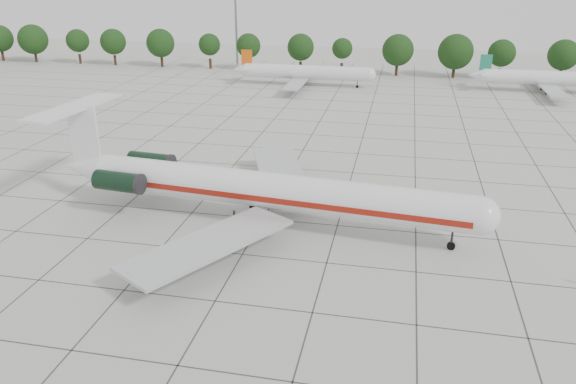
% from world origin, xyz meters
% --- Properties ---
extents(ground, '(260.00, 260.00, 0.00)m').
position_xyz_m(ground, '(0.00, 0.00, 0.00)').
color(ground, beige).
rests_on(ground, ground).
extents(apron_joints, '(170.00, 170.00, 0.02)m').
position_xyz_m(apron_joints, '(0.00, 15.00, 0.01)').
color(apron_joints, '#383838').
rests_on(apron_joints, ground).
extents(main_airliner, '(47.22, 36.98, 11.08)m').
position_xyz_m(main_airliner, '(-1.01, -0.96, 3.91)').
color(main_airliner, silver).
rests_on(main_airliner, ground).
extents(bg_airliner_c, '(28.24, 27.20, 7.40)m').
position_xyz_m(bg_airliner_c, '(-7.60, 68.89, 2.91)').
color(bg_airliner_c, silver).
rests_on(bg_airliner_c, ground).
extents(bg_airliner_d, '(28.24, 27.20, 7.40)m').
position_xyz_m(bg_airliner_d, '(43.49, 72.56, 2.91)').
color(bg_airliner_d, silver).
rests_on(bg_airliner_d, ground).
extents(tree_line, '(249.86, 8.44, 10.22)m').
position_xyz_m(tree_line, '(-11.68, 85.00, 5.98)').
color(tree_line, '#332114').
rests_on(tree_line, ground).
extents(floodlight_mast, '(1.60, 1.60, 25.45)m').
position_xyz_m(floodlight_mast, '(-30.00, 92.00, 14.28)').
color(floodlight_mast, slate).
rests_on(floodlight_mast, ground).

